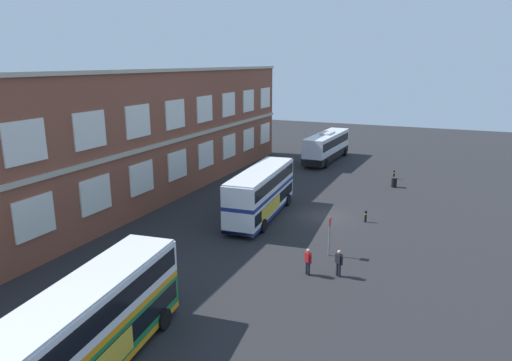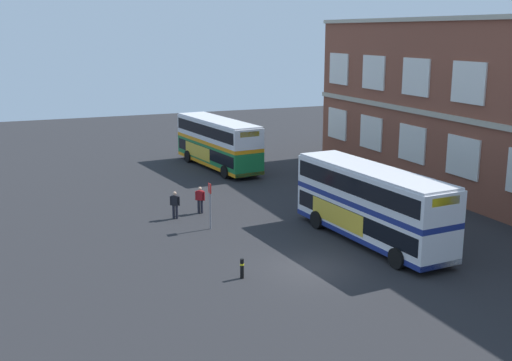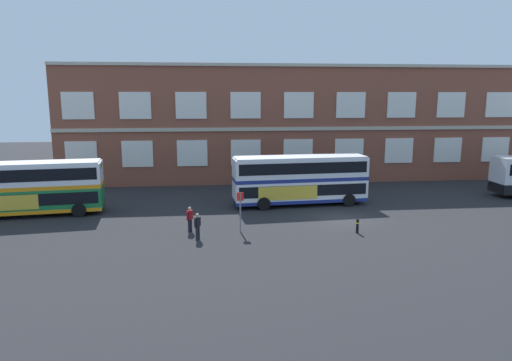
{
  "view_description": "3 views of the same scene",
  "coord_description": "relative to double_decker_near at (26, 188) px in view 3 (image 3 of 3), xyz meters",
  "views": [
    {
      "loc": [
        -35.95,
        -9.42,
        12.67
      ],
      "look_at": [
        -7.3,
        3.05,
        4.52
      ],
      "focal_mm": 32.08,
      "sensor_mm": 36.0,
      "label": 1
    },
    {
      "loc": [
        25.44,
        -13.45,
        11.14
      ],
      "look_at": [
        -7.96,
        0.4,
        2.58
      ],
      "focal_mm": 44.33,
      "sensor_mm": 36.0,
      "label": 2
    },
    {
      "loc": [
        -9.82,
        -31.76,
        8.93
      ],
      "look_at": [
        -6.4,
        0.9,
        2.84
      ],
      "focal_mm": 32.02,
      "sensor_mm": 36.0,
      "label": 3
    }
  ],
  "objects": [
    {
      "name": "bus_stand_flag",
      "position": [
        15.74,
        -5.94,
        -0.51
      ],
      "size": [
        0.44,
        0.1,
        2.7
      ],
      "color": "slate",
      "rests_on": "ground"
    },
    {
      "name": "brick_terminal_building",
      "position": [
        22.84,
        14.55,
        3.75
      ],
      "size": [
        48.31,
        8.19,
        12.1
      ],
      "color": "brown",
      "rests_on": "ground"
    },
    {
      "name": "safety_bollard_west",
      "position": [
        23.42,
        -6.98,
        -1.66
      ],
      "size": [
        0.19,
        0.19,
        0.95
      ],
      "color": "black",
      "rests_on": "ground"
    },
    {
      "name": "waiting_passenger",
      "position": [
        12.4,
        -5.5,
        -1.22
      ],
      "size": [
        0.46,
        0.58,
        1.7
      ],
      "color": "black",
      "rests_on": "ground"
    },
    {
      "name": "double_decker_middle",
      "position": [
        21.2,
        1.32,
        0.0
      ],
      "size": [
        11.17,
        3.5,
        4.07
      ],
      "color": "silver",
      "rests_on": "ground"
    },
    {
      "name": "double_decker_near",
      "position": [
        0.0,
        0.0,
        0.0
      ],
      "size": [
        11.23,
        3.89,
        4.07
      ],
      "color": "#197038",
      "rests_on": "ground"
    },
    {
      "name": "ground_plane",
      "position": [
        23.54,
        -1.43,
        -2.15
      ],
      "size": [
        120.0,
        120.0,
        0.0
      ],
      "primitive_type": "plane",
      "color": "#232326"
    },
    {
      "name": "second_passenger",
      "position": [
        12.94,
        -7.27,
        -1.22
      ],
      "size": [
        0.43,
        0.59,
        1.7
      ],
      "color": "black",
      "rests_on": "ground"
    }
  ]
}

